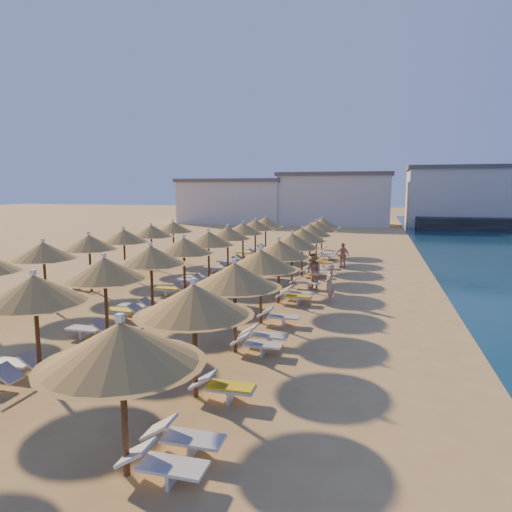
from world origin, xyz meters
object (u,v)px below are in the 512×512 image
(beachgoer_a, at_px, (330,283))
(parasol_row_east, at_px, (286,246))
(beachgoer_c, at_px, (343,255))
(beachgoer_b, at_px, (313,272))
(parasol_row_west, at_px, (197,243))

(beachgoer_a, bearing_deg, parasol_row_east, -122.13)
(beachgoer_a, relative_size, beachgoer_c, 1.06)
(beachgoer_a, bearing_deg, beachgoer_b, -166.32)
(beachgoer_b, bearing_deg, parasol_row_east, -83.51)
(parasol_row_west, bearing_deg, parasol_row_east, 0.00)
(beachgoer_c, bearing_deg, beachgoer_b, -77.10)
(beachgoer_a, relative_size, beachgoer_b, 0.94)
(parasol_row_east, bearing_deg, beachgoer_c, 76.26)
(beachgoer_a, height_order, beachgoer_c, beachgoer_a)
(parasol_row_west, relative_size, beachgoer_b, 17.32)
(parasol_row_east, height_order, beachgoer_b, parasol_row_east)
(parasol_row_east, relative_size, parasol_row_west, 1.00)
(parasol_row_west, xyz_separation_m, beachgoer_b, (5.64, 1.52, -1.48))
(parasol_row_east, distance_m, beachgoer_c, 8.80)
(beachgoer_b, distance_m, beachgoer_c, 6.95)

